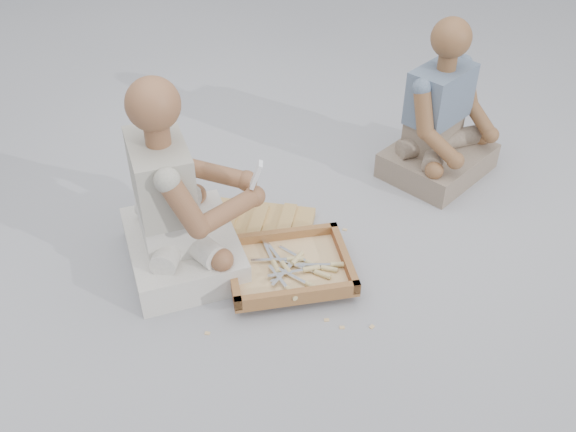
{
  "coord_description": "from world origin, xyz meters",
  "views": [
    {
      "loc": [
        -0.1,
        -1.9,
        1.89
      ],
      "look_at": [
        -0.01,
        0.12,
        0.3
      ],
      "focal_mm": 40.0,
      "sensor_mm": 36.0,
      "label": 1
    }
  ],
  "objects_px": {
    "tool_tray": "(289,267)",
    "craftsman": "(177,207)",
    "companion": "(441,125)",
    "carved_panel": "(243,231)"
  },
  "relations": [
    {
      "from": "carved_panel",
      "to": "companion",
      "type": "bearing_deg",
      "value": 25.8
    },
    {
      "from": "tool_tray",
      "to": "carved_panel",
      "type": "bearing_deg",
      "value": 123.69
    },
    {
      "from": "craftsman",
      "to": "companion",
      "type": "height_order",
      "value": "craftsman"
    },
    {
      "from": "tool_tray",
      "to": "craftsman",
      "type": "distance_m",
      "value": 0.53
    },
    {
      "from": "tool_tray",
      "to": "companion",
      "type": "height_order",
      "value": "companion"
    },
    {
      "from": "companion",
      "to": "carved_panel",
      "type": "bearing_deg",
      "value": -18.05
    },
    {
      "from": "craftsman",
      "to": "companion",
      "type": "relative_size",
      "value": 1.08
    },
    {
      "from": "carved_panel",
      "to": "tool_tray",
      "type": "bearing_deg",
      "value": -56.31
    },
    {
      "from": "companion",
      "to": "craftsman",
      "type": "bearing_deg",
      "value": -16.0
    },
    {
      "from": "tool_tray",
      "to": "companion",
      "type": "bearing_deg",
      "value": 44.5
    }
  ]
}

